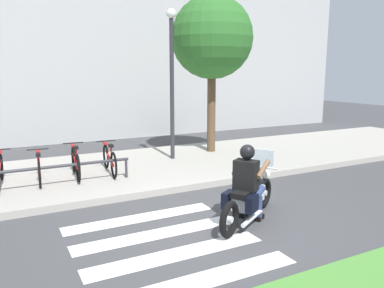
% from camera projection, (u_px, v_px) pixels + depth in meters
% --- Properties ---
extents(ground_plane, '(48.00, 48.00, 0.00)m').
position_uv_depth(ground_plane, '(215.00, 222.00, 6.85)').
color(ground_plane, '#424244').
extents(sidewalk, '(24.00, 4.40, 0.15)m').
position_uv_depth(sidewalk, '(139.00, 168.00, 10.35)').
color(sidewalk, '#A8A399').
rests_on(sidewalk, ground).
extents(crosswalk_stripe_0, '(2.80, 0.40, 0.01)m').
position_uv_depth(crosswalk_stripe_0, '(203.00, 280.00, 4.94)').
color(crosswalk_stripe_0, white).
rests_on(crosswalk_stripe_0, ground).
extents(crosswalk_stripe_1, '(2.80, 0.40, 0.01)m').
position_uv_depth(crosswalk_stripe_1, '(177.00, 254.00, 5.64)').
color(crosswalk_stripe_1, white).
rests_on(crosswalk_stripe_1, ground).
extents(crosswalk_stripe_2, '(2.80, 0.40, 0.01)m').
position_uv_depth(crosswalk_stripe_2, '(157.00, 234.00, 6.34)').
color(crosswalk_stripe_2, white).
rests_on(crosswalk_stripe_2, ground).
extents(crosswalk_stripe_3, '(2.80, 0.40, 0.01)m').
position_uv_depth(crosswalk_stripe_3, '(140.00, 218.00, 7.04)').
color(crosswalk_stripe_3, white).
rests_on(crosswalk_stripe_3, ground).
extents(motorcycle, '(1.93, 1.26, 1.20)m').
position_uv_depth(motorcycle, '(249.00, 197.00, 6.83)').
color(motorcycle, black).
rests_on(motorcycle, ground).
extents(rider, '(0.77, 0.72, 1.42)m').
position_uv_depth(rider, '(248.00, 178.00, 6.70)').
color(rider, black).
rests_on(rider, ground).
extents(bicycle_1, '(0.48, 1.57, 0.71)m').
position_uv_depth(bicycle_1, '(39.00, 168.00, 8.78)').
color(bicycle_1, black).
rests_on(bicycle_1, sidewalk).
extents(bicycle_2, '(0.48, 1.63, 0.80)m').
position_uv_depth(bicycle_2, '(76.00, 163.00, 9.14)').
color(bicycle_2, black).
rests_on(bicycle_2, sidewalk).
extents(bicycle_3, '(0.48, 1.68, 0.77)m').
position_uv_depth(bicycle_3, '(110.00, 159.00, 9.51)').
color(bicycle_3, black).
rests_on(bicycle_3, sidewalk).
extents(bike_rack, '(3.06, 0.07, 0.49)m').
position_uv_depth(bike_rack, '(61.00, 168.00, 8.46)').
color(bike_rack, '#333338').
rests_on(bike_rack, sidewalk).
extents(street_lamp, '(0.28, 0.28, 4.35)m').
position_uv_depth(street_lamp, '(172.00, 72.00, 10.75)').
color(street_lamp, '#2D2D33').
rests_on(street_lamp, ground).
extents(tree_near_rack, '(2.50, 2.50, 4.92)m').
position_uv_depth(tree_near_rack, '(212.00, 38.00, 11.60)').
color(tree_near_rack, brown).
rests_on(tree_near_rack, ground).
extents(building_backdrop, '(24.00, 1.20, 7.31)m').
position_uv_depth(building_backdrop, '(86.00, 45.00, 14.65)').
color(building_backdrop, '#AFAFAF').
rests_on(building_backdrop, ground).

